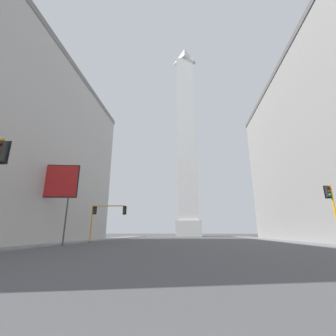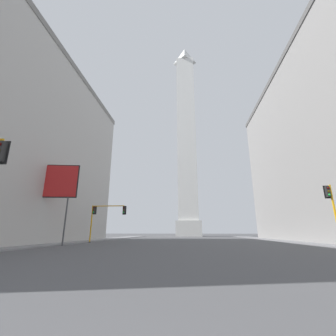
{
  "view_description": "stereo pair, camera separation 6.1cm",
  "coord_description": "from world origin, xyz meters",
  "px_view_note": "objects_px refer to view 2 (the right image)",
  "views": [
    {
      "loc": [
        0.46,
        -0.49,
        1.56
      ],
      "look_at": [
        -5.67,
        63.92,
        19.97
      ],
      "focal_mm": 24.0,
      "sensor_mm": 36.0,
      "label": 1
    },
    {
      "loc": [
        0.52,
        -0.48,
        1.56
      ],
      "look_at": [
        -5.67,
        63.92,
        19.97
      ],
      "focal_mm": 24.0,
      "sensor_mm": 36.0,
      "label": 2
    }
  ],
  "objects_px": {
    "obelisk": "(186,134)",
    "traffic_light_mid_right": "(332,206)",
    "traffic_light_mid_left": "(104,214)",
    "billboard_sign": "(53,182)"
  },
  "relations": [
    {
      "from": "traffic_light_mid_right",
      "to": "traffic_light_mid_left",
      "type": "bearing_deg",
      "value": 159.4
    },
    {
      "from": "traffic_light_mid_right",
      "to": "traffic_light_mid_left",
      "type": "relative_size",
      "value": 1.11
    },
    {
      "from": "traffic_light_mid_left",
      "to": "billboard_sign",
      "type": "relative_size",
      "value": 0.57
    },
    {
      "from": "obelisk",
      "to": "traffic_light_mid_right",
      "type": "bearing_deg",
      "value": -76.0
    },
    {
      "from": "obelisk",
      "to": "traffic_light_mid_left",
      "type": "distance_m",
      "value": 60.79
    },
    {
      "from": "traffic_light_mid_left",
      "to": "billboard_sign",
      "type": "distance_m",
      "value": 9.7
    },
    {
      "from": "obelisk",
      "to": "billboard_sign",
      "type": "relative_size",
      "value": 8.28
    },
    {
      "from": "traffic_light_mid_left",
      "to": "billboard_sign",
      "type": "height_order",
      "value": "billboard_sign"
    },
    {
      "from": "billboard_sign",
      "to": "traffic_light_mid_right",
      "type": "bearing_deg",
      "value": -3.42
    },
    {
      "from": "obelisk",
      "to": "traffic_light_mid_right",
      "type": "height_order",
      "value": "obelisk"
    }
  ]
}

